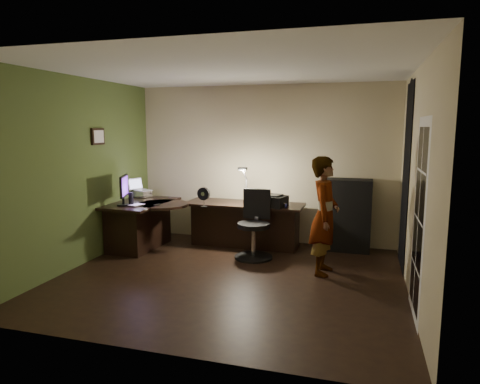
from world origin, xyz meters
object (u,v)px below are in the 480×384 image
(desk_left, at_px, (141,225))
(monitor, at_px, (123,194))
(cabinet, at_px, (346,215))
(office_chair, at_px, (254,225))
(person, at_px, (325,216))
(desk_right, at_px, (244,225))

(desk_left, distance_m, monitor, 0.68)
(desk_left, distance_m, cabinet, 3.36)
(office_chair, height_order, person, person)
(desk_left, height_order, desk_right, desk_left)
(desk_right, distance_m, office_chair, 0.69)
(monitor, bearing_deg, desk_right, 7.40)
(desk_left, height_order, office_chair, office_chair)
(desk_right, height_order, office_chair, office_chair)
(desk_right, height_order, person, person)
(desk_right, bearing_deg, monitor, -150.81)
(desk_left, distance_m, person, 3.07)
(desk_right, height_order, cabinet, cabinet)
(cabinet, height_order, monitor, cabinet)
(cabinet, bearing_deg, office_chair, -146.76)
(cabinet, xyz_separation_m, monitor, (-3.36, -1.16, 0.37))
(office_chair, bearing_deg, desk_left, 176.85)
(monitor, xyz_separation_m, person, (3.11, -0.06, -0.15))
(cabinet, height_order, office_chair, cabinet)
(cabinet, distance_m, office_chair, 1.58)
(desk_right, xyz_separation_m, cabinet, (1.65, 0.25, 0.21))
(cabinet, bearing_deg, desk_right, -170.63)
(desk_right, relative_size, office_chair, 1.89)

